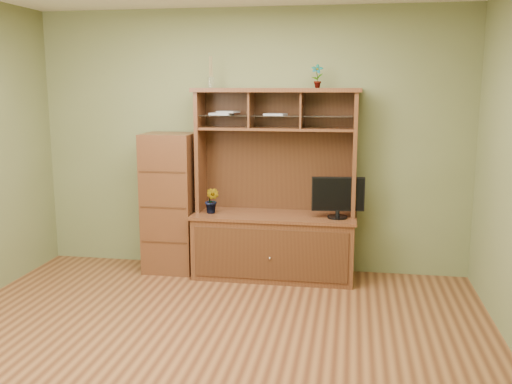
# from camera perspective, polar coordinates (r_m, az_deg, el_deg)

# --- Properties ---
(room) EXTENTS (4.54, 4.04, 2.74)m
(room) POSITION_cam_1_polar(r_m,az_deg,el_deg) (4.02, -5.65, 2.37)
(room) COLOR #512A17
(room) RESTS_ON ground
(media_hutch) EXTENTS (1.66, 0.61, 1.90)m
(media_hutch) POSITION_cam_1_polar(r_m,az_deg,el_deg) (5.78, 1.86, -3.42)
(media_hutch) COLOR #422313
(media_hutch) RESTS_ON room
(monitor) EXTENTS (0.51, 0.20, 0.40)m
(monitor) POSITION_cam_1_polar(r_m,az_deg,el_deg) (5.58, 8.20, -0.46)
(monitor) COLOR black
(monitor) RESTS_ON media_hutch
(orchid_plant) EXTENTS (0.18, 0.16, 0.27)m
(orchid_plant) POSITION_cam_1_polar(r_m,az_deg,el_deg) (5.76, -4.42, -0.85)
(orchid_plant) COLOR #2C531C
(orchid_plant) RESTS_ON media_hutch
(top_plant) EXTENTS (0.12, 0.08, 0.23)m
(top_plant) POSITION_cam_1_polar(r_m,az_deg,el_deg) (5.65, 6.13, 11.46)
(top_plant) COLOR #346D26
(top_plant) RESTS_ON media_hutch
(reed_diffuser) EXTENTS (0.06, 0.06, 0.31)m
(reed_diffuser) POSITION_cam_1_polar(r_m,az_deg,el_deg) (5.82, -4.53, 11.53)
(reed_diffuser) COLOR silver
(reed_diffuser) RESTS_ON media_hutch
(magazines) EXTENTS (0.78, 0.20, 0.04)m
(magazines) POSITION_cam_1_polar(r_m,az_deg,el_deg) (5.75, -1.52, 7.87)
(magazines) COLOR #A5A5AA
(magazines) RESTS_ON media_hutch
(side_cabinet) EXTENTS (0.52, 0.47, 1.44)m
(side_cabinet) POSITION_cam_1_polar(r_m,az_deg,el_deg) (6.00, -8.57, -1.07)
(side_cabinet) COLOR #422313
(side_cabinet) RESTS_ON room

